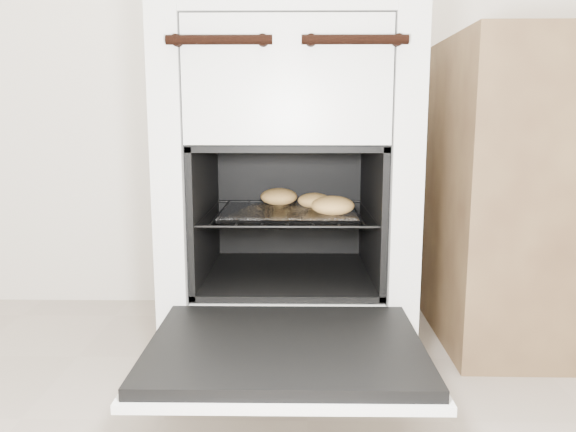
% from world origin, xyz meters
% --- Properties ---
extents(stove, '(0.65, 0.72, 0.99)m').
position_xyz_m(stove, '(-0.05, 1.14, 0.49)').
color(stove, silver).
rests_on(stove, ground).
extents(oven_door, '(0.58, 0.45, 0.04)m').
position_xyz_m(oven_door, '(-0.05, 0.59, 0.22)').
color(oven_door, black).
rests_on(oven_door, stove).
extents(oven_rack, '(0.47, 0.45, 0.01)m').
position_xyz_m(oven_rack, '(-0.05, 1.07, 0.43)').
color(oven_rack, black).
rests_on(oven_rack, stove).
extents(foil_sheet, '(0.37, 0.32, 0.01)m').
position_xyz_m(foil_sheet, '(-0.05, 1.05, 0.43)').
color(foil_sheet, white).
rests_on(foil_sheet, oven_rack).
extents(baked_rolls, '(0.28, 0.31, 0.05)m').
position_xyz_m(baked_rolls, '(0.01, 1.06, 0.46)').
color(baked_rolls, tan).
rests_on(baked_rolls, foil_sheet).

